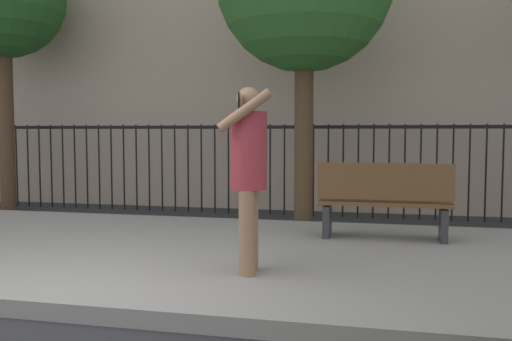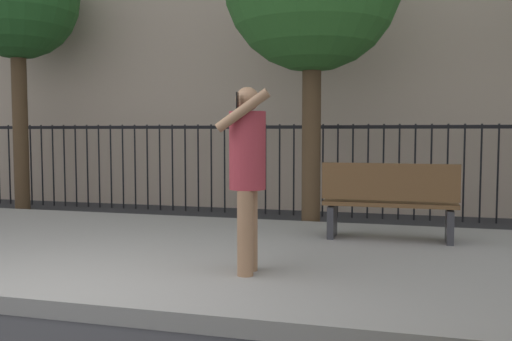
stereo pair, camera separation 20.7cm
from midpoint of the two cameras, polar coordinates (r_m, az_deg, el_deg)
name	(u,v)px [view 1 (the left image)]	position (r m, az deg, el deg)	size (l,w,h in m)	color
ground_plane	(37,321)	(4.91, -22.42, -13.89)	(60.00, 60.00, 0.00)	#28282B
sidewalk	(152,252)	(6.74, -11.39, -8.13)	(28.00, 4.40, 0.15)	gray
iron_fence	(235,157)	(10.08, -2.70, 1.40)	(12.03, 0.04, 1.60)	black
pedestrian_on_phone	(249,165)	(5.25, -1.83, 0.51)	(0.51, 0.67, 1.74)	#936B4C
street_bench	(384,199)	(7.02, 12.04, -2.88)	(1.60, 0.45, 0.95)	brown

